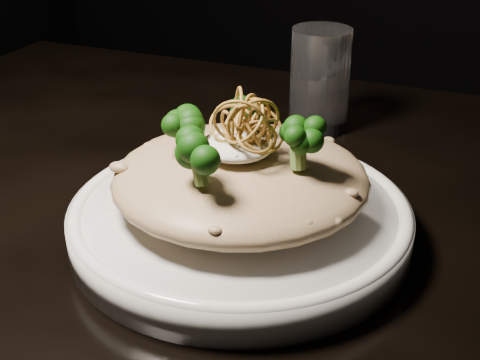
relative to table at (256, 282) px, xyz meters
name	(u,v)px	position (x,y,z in m)	size (l,w,h in m)	color
table	(256,282)	(0.00, 0.00, 0.00)	(1.10, 0.80, 0.75)	black
plate	(240,221)	(0.00, -0.05, 0.10)	(0.29, 0.29, 0.03)	white
risotto	(241,178)	(0.00, -0.04, 0.14)	(0.22, 0.22, 0.05)	brown
broccoli	(235,128)	(0.00, -0.05, 0.19)	(0.14, 0.14, 0.05)	black
cheese	(236,145)	(0.00, -0.05, 0.17)	(0.06, 0.06, 0.02)	silver
shallots	(246,116)	(0.01, -0.05, 0.20)	(0.06, 0.06, 0.04)	brown
drinking_glass	(320,80)	(0.00, 0.21, 0.14)	(0.07, 0.07, 0.12)	white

